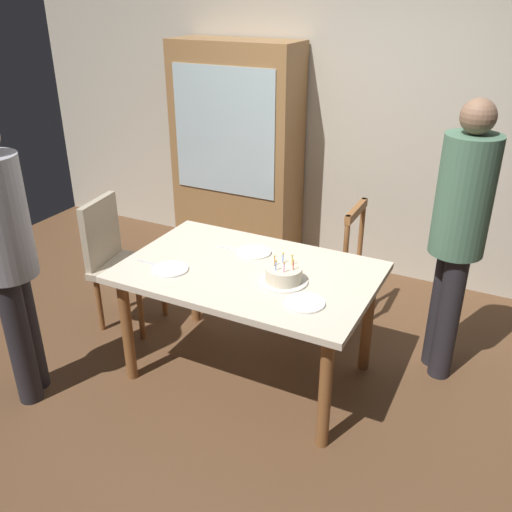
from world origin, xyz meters
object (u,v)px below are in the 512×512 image
object	(u,v)px
chair_upholstered	(117,256)
person_guest	(459,228)
birthday_cake	(284,275)
person_celebrant	(5,251)
dining_table	(249,283)
plate_far_side	(254,252)
china_cabinet	(237,155)
plate_near_celebrant	(170,269)
plate_near_guest	(305,303)
chair_spindle_back	(329,267)

from	to	relation	value
chair_upholstered	person_guest	xyz separation A→B (m)	(2.22, 0.46, 0.47)
birthday_cake	person_celebrant	world-z (taller)	person_celebrant
dining_table	birthday_cake	distance (m)	0.29
plate_far_side	person_guest	distance (m)	1.24
plate_far_side	china_cabinet	distance (m)	1.60
plate_far_side	person_celebrant	distance (m)	1.45
plate_near_celebrant	dining_table	bearing A→B (deg)	27.83
plate_near_celebrant	china_cabinet	xyz separation A→B (m)	(-0.51, 1.78, 0.19)
plate_far_side	dining_table	bearing A→B (deg)	-71.00
dining_table	plate_near_guest	distance (m)	0.51
chair_upholstered	china_cabinet	bearing A→B (deg)	81.40
dining_table	chair_spindle_back	distance (m)	0.86
birthday_cake	person_guest	size ratio (longest dim) A/B	0.16
chair_spindle_back	plate_near_guest	bearing A→B (deg)	-77.72
birthday_cake	chair_spindle_back	world-z (taller)	chair_spindle_back
chair_upholstered	person_celebrant	bearing A→B (deg)	-87.74
dining_table	china_cabinet	distance (m)	1.84
plate_near_guest	dining_table	bearing A→B (deg)	154.17
chair_upholstered	person_guest	size ratio (longest dim) A/B	0.54
birthday_cake	plate_near_celebrant	distance (m)	0.69
dining_table	chair_spindle_back	xyz separation A→B (m)	(0.23, 0.81, -0.21)
birthday_cake	person_guest	bearing A→B (deg)	38.15
plate_far_side	person_celebrant	size ratio (longest dim) A/B	0.13
plate_near_celebrant	plate_near_guest	size ratio (longest dim) A/B	1.00
plate_far_side	person_celebrant	world-z (taller)	person_celebrant
plate_near_celebrant	person_guest	size ratio (longest dim) A/B	0.13
birthday_cake	plate_far_side	bearing A→B (deg)	140.60
person_celebrant	china_cabinet	size ratio (longest dim) A/B	0.89
plate_near_guest	chair_spindle_back	size ratio (longest dim) A/B	0.23
person_guest	china_cabinet	bearing A→B (deg)	154.51
plate_far_side	plate_near_celebrant	bearing A→B (deg)	-127.77
birthday_cake	plate_near_guest	bearing A→B (deg)	-40.14
china_cabinet	person_celebrant	bearing A→B (deg)	-94.38
plate_far_side	chair_spindle_back	bearing A→B (deg)	62.64
birthday_cake	china_cabinet	size ratio (longest dim) A/B	0.15
birthday_cake	person_celebrant	bearing A→B (deg)	-151.86
plate_near_guest	person_celebrant	bearing A→B (deg)	-160.29
plate_far_side	chair_upholstered	world-z (taller)	chair_upholstered
plate_near_guest	plate_near_celebrant	bearing A→B (deg)	180.00
plate_near_guest	person_celebrant	xyz separation A→B (m)	(-1.56, -0.56, 0.21)
plate_far_side	plate_near_guest	size ratio (longest dim) A/B	1.00
china_cabinet	plate_near_celebrant	bearing A→B (deg)	-73.91
plate_far_side	person_celebrant	bearing A→B (deg)	-135.99
plate_near_celebrant	chair_upholstered	bearing A→B (deg)	153.97
plate_near_guest	china_cabinet	xyz separation A→B (m)	(-1.38, 1.78, 0.19)
plate_near_celebrant	chair_upholstered	xyz separation A→B (m)	(-0.73, 0.36, -0.23)
person_celebrant	person_guest	distance (m)	2.58
person_celebrant	person_guest	world-z (taller)	person_guest
chair_upholstered	person_guest	distance (m)	2.32
plate_near_celebrant	person_celebrant	xyz separation A→B (m)	(-0.69, -0.56, 0.21)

